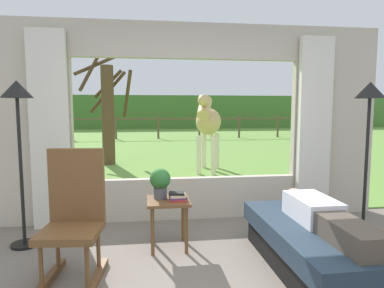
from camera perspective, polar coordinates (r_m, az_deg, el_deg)
back_wall_with_window at (r=4.42m, az=-0.78°, el=3.19°), size 5.20×0.12×2.55m
curtain_panel_left at (r=4.41m, az=-22.91°, el=2.07°), size 0.44×0.10×2.40m
curtain_panel_right at (r=4.80m, az=19.93°, el=2.46°), size 0.44×0.10×2.40m
outdoor_pasture_lawn at (r=15.37m, az=-5.58°, el=0.56°), size 36.00×21.68×0.02m
distant_hill_ridge at (r=25.13m, az=-6.39°, el=5.39°), size 36.00×2.00×2.40m
recliner_sofa at (r=3.40m, az=20.63°, el=-15.93°), size 0.92×1.71×0.42m
reclining_person at (r=3.26m, az=21.25°, el=-11.26°), size 0.35×1.43×0.22m
rocking_chair at (r=3.14m, az=-19.30°, el=-11.43°), size 0.53×0.72×1.12m
side_table at (r=3.61m, az=-4.01°, el=-10.79°), size 0.44×0.44×0.52m
potted_plant at (r=3.59m, az=-5.39°, el=-6.31°), size 0.22×0.22×0.32m
book_stack at (r=3.52m, az=-2.45°, el=-8.88°), size 0.20×0.15×0.09m
floor_lamp_left at (r=3.93m, az=-27.34°, el=4.61°), size 0.32×0.32×1.76m
floor_lamp_right at (r=4.25m, az=27.73°, el=4.71°), size 0.32×0.32×1.76m
horse at (r=7.67m, az=2.74°, el=3.69°), size 0.91×1.81×1.73m
pasture_tree at (r=9.03m, az=-14.04°, el=5.73°), size 1.53×1.18×3.02m
pasture_fence_line at (r=16.30m, az=-5.73°, el=3.46°), size 16.10×0.10×1.10m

